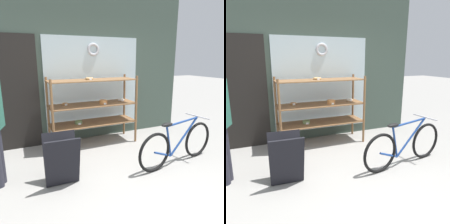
# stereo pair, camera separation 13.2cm
# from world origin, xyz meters

# --- Properties ---
(ground_plane) EXTENTS (30.00, 30.00, 0.00)m
(ground_plane) POSITION_xyz_m (0.00, 0.00, 0.00)
(ground_plane) COLOR gray
(storefront_facade) EXTENTS (4.62, 0.13, 3.58)m
(storefront_facade) POSITION_xyz_m (-0.04, 2.37, 1.73)
(storefront_facade) COLOR #3D4C42
(storefront_facade) RESTS_ON ground_plane
(display_case) EXTENTS (1.69, 0.55, 1.35)m
(display_case) POSITION_xyz_m (0.05, 1.96, 0.82)
(display_case) COLOR brown
(display_case) RESTS_ON ground_plane
(bicycle) EXTENTS (1.61, 0.46, 0.75)m
(bicycle) POSITION_xyz_m (0.98, 0.57, 0.34)
(bicycle) COLOR black
(bicycle) RESTS_ON ground_plane
(sandwich_board) EXTENTS (0.46, 0.39, 0.70)m
(sandwich_board) POSITION_xyz_m (-0.85, 0.74, 0.36)
(sandwich_board) COLOR black
(sandwich_board) RESTS_ON ground_plane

